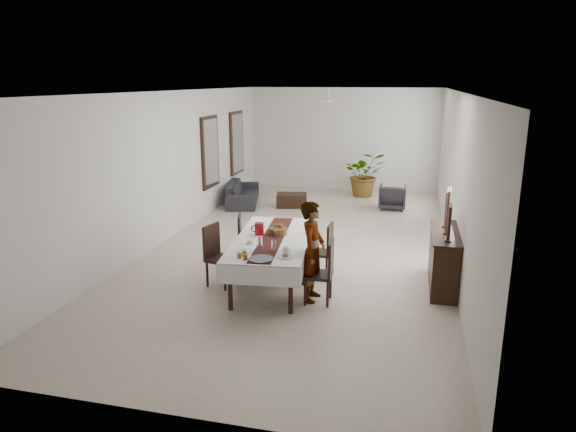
{
  "coord_description": "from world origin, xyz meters",
  "views": [
    {
      "loc": [
        2.15,
        -10.27,
        3.42
      ],
      "look_at": [
        0.05,
        -1.6,
        1.05
      ],
      "focal_mm": 32.0,
      "sensor_mm": 36.0,
      "label": 1
    }
  ],
  "objects_px": {
    "dining_table_top": "(273,240)",
    "sideboard_body": "(444,260)",
    "sofa": "(243,193)",
    "red_pitcher": "(259,229)",
    "woman": "(312,251)"
  },
  "relations": [
    {
      "from": "dining_table_top",
      "to": "sofa",
      "type": "distance_m",
      "value": 6.05
    },
    {
      "from": "dining_table_top",
      "to": "woman",
      "type": "height_order",
      "value": "woman"
    },
    {
      "from": "dining_table_top",
      "to": "sideboard_body",
      "type": "xyz_separation_m",
      "value": [
        2.86,
        0.48,
        -0.29
      ]
    },
    {
      "from": "woman",
      "to": "red_pitcher",
      "type": "bearing_deg",
      "value": 60.57
    },
    {
      "from": "woman",
      "to": "dining_table_top",
      "type": "bearing_deg",
      "value": 58.2
    },
    {
      "from": "woman",
      "to": "sideboard_body",
      "type": "bearing_deg",
      "value": -60.24
    },
    {
      "from": "woman",
      "to": "sideboard_body",
      "type": "distance_m",
      "value": 2.33
    },
    {
      "from": "red_pitcher",
      "to": "sofa",
      "type": "height_order",
      "value": "red_pitcher"
    },
    {
      "from": "sofa",
      "to": "sideboard_body",
      "type": "bearing_deg",
      "value": -147.87
    },
    {
      "from": "sofa",
      "to": "dining_table_top",
      "type": "bearing_deg",
      "value": -170.56
    },
    {
      "from": "dining_table_top",
      "to": "sofa",
      "type": "height_order",
      "value": "dining_table_top"
    },
    {
      "from": "sideboard_body",
      "to": "sofa",
      "type": "relative_size",
      "value": 0.76
    },
    {
      "from": "red_pitcher",
      "to": "woman",
      "type": "height_order",
      "value": "woman"
    },
    {
      "from": "dining_table_top",
      "to": "sofa",
      "type": "bearing_deg",
      "value": 107.46
    },
    {
      "from": "sideboard_body",
      "to": "red_pitcher",
      "type": "bearing_deg",
      "value": -173.66
    }
  ]
}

